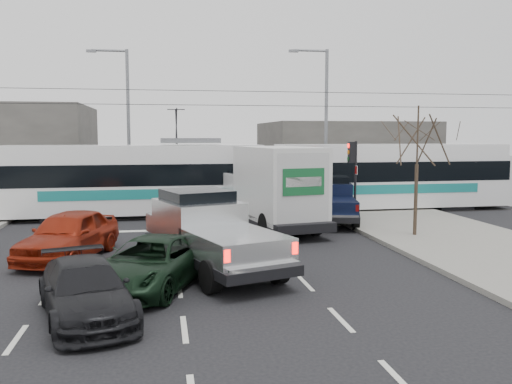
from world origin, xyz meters
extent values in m
plane|color=black|center=(0.00, 0.00, 0.00)|extent=(120.00, 120.00, 0.00)
cube|color=gray|center=(9.00, 0.00, 0.07)|extent=(6.00, 60.00, 0.15)
cube|color=#33302D|center=(0.00, 10.00, 0.01)|extent=(60.00, 1.60, 0.03)
cube|color=slate|center=(12.00, 24.00, 2.50)|extent=(12.00, 10.00, 5.00)
cylinder|color=#47382B|center=(7.60, 2.50, 1.52)|extent=(0.14, 0.14, 2.75)
cylinder|color=#47382B|center=(7.60, 2.50, 4.03)|extent=(0.07, 0.07, 2.25)
cylinder|color=black|center=(6.60, 6.50, 1.95)|extent=(0.12, 0.12, 3.60)
cube|color=black|center=(6.40, 6.50, 3.25)|extent=(0.28, 0.28, 0.95)
cylinder|color=#FF0C07|center=(6.25, 6.50, 3.55)|extent=(0.06, 0.20, 0.20)
cylinder|color=orange|center=(6.25, 6.50, 3.25)|extent=(0.06, 0.20, 0.20)
cylinder|color=#05330C|center=(6.25, 6.50, 2.95)|extent=(0.06, 0.20, 0.20)
cube|color=white|center=(6.58, 6.35, 2.45)|extent=(0.02, 0.30, 0.40)
cylinder|color=slate|center=(7.50, 14.00, 4.50)|extent=(0.20, 0.20, 9.00)
cylinder|color=slate|center=(6.50, 14.00, 8.90)|extent=(2.00, 0.14, 0.14)
cube|color=slate|center=(5.50, 14.00, 8.85)|extent=(0.55, 0.25, 0.14)
cylinder|color=slate|center=(-4.00, 16.00, 4.50)|extent=(0.20, 0.20, 9.00)
cylinder|color=slate|center=(-5.00, 16.00, 8.90)|extent=(2.00, 0.14, 0.14)
cube|color=slate|center=(-6.00, 16.00, 8.85)|extent=(0.55, 0.25, 0.14)
cylinder|color=black|center=(0.00, 10.00, 5.50)|extent=(60.00, 0.03, 0.03)
cylinder|color=black|center=(0.00, 10.00, 6.20)|extent=(60.00, 0.03, 0.03)
cube|color=white|center=(-3.38, 10.03, 0.99)|extent=(12.41, 2.88, 1.50)
cube|color=black|center=(-3.38, 10.03, 2.15)|extent=(12.48, 2.91, 1.02)
cube|color=white|center=(-3.38, 10.03, 3.07)|extent=(12.41, 2.78, 0.95)
cube|color=#187A79|center=(-3.35, 8.72, 1.26)|extent=(8.65, 0.22, 0.48)
cube|color=white|center=(10.05, 10.34, 0.99)|extent=(12.41, 2.88, 1.50)
cube|color=black|center=(10.05, 10.34, 2.15)|extent=(12.48, 2.91, 1.02)
cube|color=white|center=(10.05, 10.34, 3.07)|extent=(12.41, 2.78, 0.95)
cube|color=#187A79|center=(10.08, 9.04, 1.26)|extent=(8.65, 0.22, 0.48)
cylinder|color=black|center=(3.33, 10.19, 1.94)|extent=(1.02, 2.51, 2.49)
cube|color=slate|center=(-0.70, 10.09, 3.76)|extent=(2.91, 1.62, 0.24)
cube|color=black|center=(-6.74, 9.95, 0.17)|extent=(1.97, 2.25, 0.35)
cube|color=black|center=(1.32, 10.14, 0.17)|extent=(1.97, 2.25, 0.35)
cube|color=black|center=(5.35, 10.23, 0.17)|extent=(1.97, 2.25, 0.35)
cube|color=black|center=(13.40, 10.42, 0.17)|extent=(1.97, 2.25, 0.35)
cube|color=black|center=(-0.64, -1.30, 0.60)|extent=(4.11, 6.71, 0.27)
cube|color=silver|center=(-1.01, -0.22, 1.37)|extent=(2.89, 3.21, 1.26)
cube|color=black|center=(-1.04, -0.12, 2.02)|extent=(2.37, 2.40, 0.60)
cube|color=silver|center=(-1.50, 1.22, 1.11)|extent=(2.33, 1.75, 0.60)
cube|color=silver|center=(-0.19, -2.62, 1.04)|extent=(2.95, 3.39, 0.71)
cube|color=silver|center=(0.34, -4.18, 0.74)|extent=(1.97, 0.83, 0.20)
cube|color=#FF0C07|center=(-0.61, -4.37, 1.15)|extent=(0.17, 0.13, 0.31)
cube|color=#FF0C07|center=(1.21, -3.75, 1.15)|extent=(0.17, 0.13, 0.31)
cylinder|color=black|center=(-2.25, 0.29, 0.44)|extent=(0.57, 0.93, 0.87)
cylinder|color=black|center=(-0.34, 0.94, 0.44)|extent=(0.57, 0.93, 0.87)
cylinder|color=black|center=(-0.94, -3.55, 0.44)|extent=(0.57, 0.93, 0.87)
cylinder|color=black|center=(0.97, -2.90, 0.44)|extent=(0.57, 0.93, 0.87)
cube|color=black|center=(2.55, 5.61, 0.56)|extent=(3.65, 7.40, 0.35)
cube|color=white|center=(2.07, 8.25, 1.42)|extent=(2.57, 2.08, 1.62)
cube|color=black|center=(2.05, 8.39, 2.02)|extent=(2.16, 1.47, 0.61)
cube|color=silver|center=(2.68, 4.91, 2.05)|extent=(3.24, 5.17, 2.98)
cube|color=silver|center=(3.10, 2.56, 2.05)|extent=(2.11, 0.43, 2.62)
cube|color=#13552A|center=(3.11, 2.51, 2.29)|extent=(1.68, 0.32, 1.01)
cube|color=black|center=(3.14, 2.33, 0.46)|extent=(2.19, 0.64, 0.18)
cylinder|color=black|center=(1.10, 7.65, 0.46)|extent=(0.46, 0.95, 0.91)
cylinder|color=black|center=(3.20, 8.03, 0.46)|extent=(0.46, 0.95, 0.91)
cylinder|color=black|center=(1.85, 3.47, 0.51)|extent=(0.48, 1.05, 1.01)
cylinder|color=black|center=(3.96, 3.85, 0.51)|extent=(0.48, 1.05, 1.01)
cube|color=black|center=(5.50, 6.41, 0.55)|extent=(2.88, 5.24, 0.25)
cube|color=black|center=(5.70, 7.28, 1.24)|extent=(2.21, 2.43, 1.14)
cube|color=black|center=(5.72, 7.37, 1.83)|extent=(1.85, 1.79, 0.55)
cube|color=black|center=(5.96, 8.44, 1.01)|extent=(1.90, 1.25, 0.55)
cube|color=black|center=(5.26, 5.34, 0.94)|extent=(2.24, 2.57, 0.64)
cube|color=silver|center=(4.98, 4.09, 0.67)|extent=(1.69, 0.54, 0.18)
cube|color=#590505|center=(4.21, 4.36, 1.04)|extent=(0.15, 0.11, 0.28)
cube|color=#590505|center=(5.79, 4.01, 1.04)|extent=(0.15, 0.11, 0.28)
cylinder|color=black|center=(5.02, 8.14, 0.40)|extent=(0.44, 0.83, 0.79)
cylinder|color=black|center=(6.67, 7.77, 0.40)|extent=(0.44, 0.83, 0.79)
cylinder|color=black|center=(4.33, 5.04, 0.40)|extent=(0.44, 0.83, 0.79)
cylinder|color=black|center=(5.98, 4.67, 0.40)|extent=(0.44, 0.83, 0.79)
imported|color=black|center=(-2.43, -2.76, 0.66)|extent=(3.97, 5.27, 1.33)
imported|color=maroon|center=(-5.12, 1.13, 0.80)|extent=(3.20, 5.05, 1.60)
imported|color=black|center=(-3.80, -4.92, 0.63)|extent=(2.87, 4.64, 1.25)
camera|label=1|loc=(-2.10, -17.00, 4.02)|focal=38.00mm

